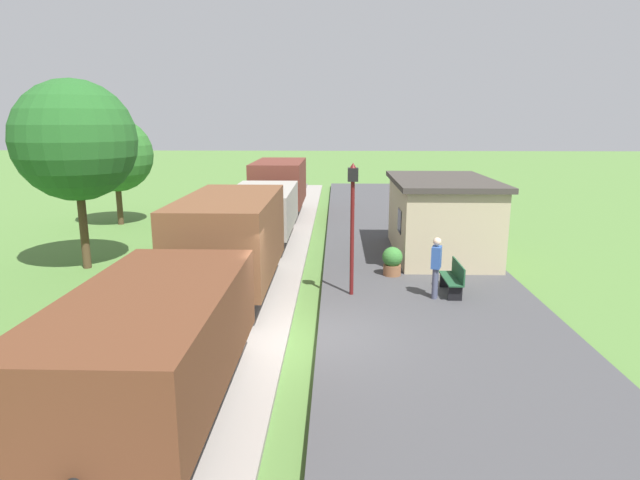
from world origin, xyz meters
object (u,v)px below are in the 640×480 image
object	(u,v)px
bench_down_platform	(408,216)
tree_trackside_mid	(75,141)
station_hut	(441,216)
person_waiting	(436,265)
lamp_post_near	(353,205)
freight_train	(251,222)
bench_near_hut	(454,278)
tree_trackside_far	(115,155)
potted_planter	(392,261)

from	to	relation	value
bench_down_platform	tree_trackside_mid	bearing A→B (deg)	-150.58
station_hut	person_waiting	xyz separation A→B (m)	(-1.05, -5.02, -0.47)
lamp_post_near	bench_down_platform	bearing A→B (deg)	74.17
station_hut	lamp_post_near	xyz separation A→B (m)	(-3.35, -4.79, 1.15)
tree_trackside_mid	bench_down_platform	bearing A→B (deg)	29.42
freight_train	bench_down_platform	world-z (taller)	freight_train
bench_near_hut	tree_trackside_mid	world-z (taller)	tree_trackside_mid
station_hut	tree_trackside_mid	bearing A→B (deg)	-173.52
person_waiting	tree_trackside_mid	xyz separation A→B (m)	(-11.47, 3.60, 3.21)
station_hut	bench_near_hut	size ratio (longest dim) A/B	3.87
person_waiting	lamp_post_near	xyz separation A→B (m)	(-2.30, 0.22, 1.62)
lamp_post_near	tree_trackside_far	size ratio (longest dim) A/B	0.71
freight_train	station_hut	size ratio (longest dim) A/B	4.48
bench_near_hut	tree_trackside_mid	xyz separation A→B (m)	(-12.05, 3.23, 3.67)
bench_down_platform	tree_trackside_far	bearing A→B (deg)	175.27
tree_trackside_far	potted_planter	bearing A→B (deg)	-36.87
potted_planter	lamp_post_near	bearing A→B (deg)	-124.42
lamp_post_near	tree_trackside_mid	xyz separation A→B (m)	(-9.16, 3.37, 1.59)
bench_near_hut	person_waiting	xyz separation A→B (m)	(-0.58, -0.37, 0.46)
potted_planter	tree_trackside_far	world-z (taller)	tree_trackside_far
freight_train	potted_planter	bearing A→B (deg)	-23.35
station_hut	bench_down_platform	distance (m)	5.47
freight_train	bench_down_platform	size ratio (longest dim) A/B	17.33
station_hut	person_waiting	bearing A→B (deg)	-101.77
station_hut	person_waiting	world-z (taller)	station_hut
person_waiting	tree_trackside_far	xyz separation A→B (m)	(-13.46, 11.56, 2.24)
bench_down_platform	tree_trackside_far	xyz separation A→B (m)	(-14.05, 1.16, 2.70)
person_waiting	lamp_post_near	distance (m)	2.82
tree_trackside_mid	freight_train	bearing A→B (deg)	6.51
potted_planter	tree_trackside_mid	xyz separation A→B (m)	(-10.50, 1.42, 3.67)
freight_train	station_hut	xyz separation A→B (m)	(6.80, 0.77, 0.10)
bench_near_hut	tree_trackside_far	xyz separation A→B (m)	(-14.05, 11.18, 2.70)
tree_trackside_far	bench_down_platform	bearing A→B (deg)	-4.73
freight_train	tree_trackside_mid	size ratio (longest dim) A/B	4.05
bench_near_hut	tree_trackside_far	bearing A→B (deg)	141.47
potted_planter	bench_near_hut	bearing A→B (deg)	-49.49
potted_planter	tree_trackside_mid	bearing A→B (deg)	172.31
person_waiting	tree_trackside_mid	bearing A→B (deg)	0.39
person_waiting	bench_down_platform	bearing A→B (deg)	-75.40
tree_trackside_far	bench_near_hut	bearing A→B (deg)	-38.53
potted_planter	station_hut	bearing A→B (deg)	54.75
bench_near_hut	freight_train	bearing A→B (deg)	148.54
station_hut	bench_down_platform	world-z (taller)	station_hut
freight_train	lamp_post_near	world-z (taller)	lamp_post_near
freight_train	person_waiting	size ratio (longest dim) A/B	15.20
bench_near_hut	lamp_post_near	size ratio (longest dim) A/B	0.41
bench_near_hut	person_waiting	distance (m)	0.83
freight_train	tree_trackside_mid	world-z (taller)	tree_trackside_mid
bench_down_platform	freight_train	bearing A→B (deg)	-135.88
station_hut	bench_down_platform	size ratio (longest dim) A/B	3.87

